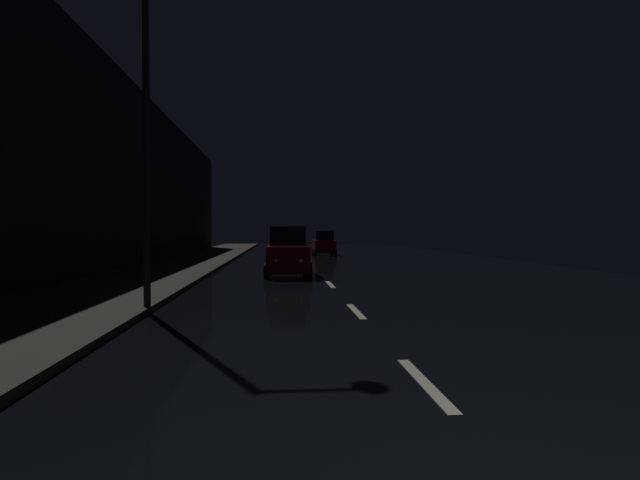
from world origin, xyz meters
name	(u,v)px	position (x,y,z in m)	size (l,w,h in m)	color
ground	(312,265)	(0.00, 24.50, -0.01)	(26.27, 84.00, 0.02)	black
sidewalk_left	(184,265)	(-6.94, 24.50, 0.07)	(4.40, 84.00, 0.15)	#38332B
building_facade_left	(112,170)	(-9.54, 21.00, 4.73)	(0.80, 63.00, 9.47)	black
lane_centerline	(355,310)	(0.00, 8.70, 0.01)	(0.16, 13.72, 0.01)	beige
streetlamp_overhead	(164,74)	(-4.42, 8.78, 5.49)	(1.70, 0.44, 8.47)	#2D2D30
car_approaching_headlights	(287,253)	(-1.44, 18.39, 0.95)	(1.91, 4.13, 2.08)	maroon
car_distant_taillights	(324,244)	(1.71, 36.26, 0.87)	(1.74, 3.77, 1.90)	maroon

